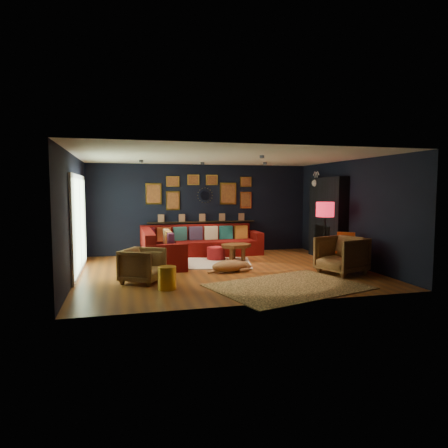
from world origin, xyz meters
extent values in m
plane|color=#914E1C|center=(0.00, 0.00, 0.00)|extent=(6.50, 6.50, 0.00)
plane|color=black|center=(0.00, 2.75, 1.30)|extent=(6.50, 0.00, 6.50)
plane|color=black|center=(0.00, -2.75, 1.30)|extent=(6.50, 0.00, 6.50)
plane|color=black|center=(-3.25, 0.00, 1.30)|extent=(0.00, 5.50, 5.50)
plane|color=black|center=(3.25, 0.00, 1.30)|extent=(0.00, 5.50, 5.50)
plane|color=silver|center=(0.00, 0.00, 2.60)|extent=(6.50, 6.50, 0.00)
cube|color=maroon|center=(-0.20, 2.25, 0.21)|extent=(3.20, 0.95, 0.42)
cube|color=maroon|center=(-0.20, 2.60, 0.63)|extent=(3.20, 0.24, 0.46)
cube|color=maroon|center=(1.50, 2.25, 0.32)|extent=(0.22, 0.95, 0.64)
cube|color=maroon|center=(-1.32, 1.15, 0.21)|extent=(0.95, 2.20, 0.42)
cube|color=maroon|center=(-1.68, 1.15, 0.63)|extent=(0.24, 2.20, 0.46)
cube|color=maroon|center=(-1.32, 0.15, 0.32)|extent=(0.95, 0.22, 0.64)
cube|color=maroon|center=(-1.60, 2.40, 0.62)|extent=(0.38, 0.14, 0.38)
cube|color=maroon|center=(-1.15, 2.40, 0.62)|extent=(0.38, 0.14, 0.38)
cube|color=#265659|center=(-0.70, 2.40, 0.62)|extent=(0.38, 0.14, 0.38)
cube|color=#3B3051|center=(-0.25, 2.40, 0.62)|extent=(0.38, 0.14, 0.38)
cube|color=beige|center=(0.20, 2.40, 0.62)|extent=(0.38, 0.14, 0.38)
cube|color=#1B696D|center=(0.65, 2.40, 0.62)|extent=(0.38, 0.14, 0.38)
cube|color=#AF6B25|center=(1.10, 2.40, 0.62)|extent=(0.38, 0.14, 0.38)
cube|color=tan|center=(-1.15, 1.85, 0.62)|extent=(0.14, 0.38, 0.38)
cube|color=gold|center=(-1.15, 1.35, 0.62)|extent=(0.14, 0.38, 0.38)
cube|color=#4C2041|center=(-1.15, 0.85, 0.62)|extent=(0.14, 0.38, 0.38)
cube|color=black|center=(0.00, 2.68, 0.92)|extent=(3.20, 0.12, 0.04)
cube|color=gold|center=(-1.40, 2.72, 1.75)|extent=(0.45, 0.03, 0.60)
cube|color=#B0652B|center=(-1.40, 2.70, 1.75)|extent=(0.38, 0.01, 0.51)
cube|color=gold|center=(-0.85, 2.72, 1.55)|extent=(0.40, 0.03, 0.55)
cube|color=#B0652B|center=(-0.85, 2.70, 1.55)|extent=(0.34, 0.01, 0.47)
cube|color=gold|center=(-0.85, 2.72, 2.10)|extent=(0.38, 0.03, 0.30)
cube|color=#B0652B|center=(-0.85, 2.70, 2.10)|extent=(0.32, 0.01, 0.25)
cube|color=gold|center=(0.80, 2.72, 1.75)|extent=(0.50, 0.03, 0.65)
cube|color=#B0652B|center=(0.80, 2.70, 1.75)|extent=(0.42, 0.01, 0.55)
cube|color=gold|center=(1.35, 2.72, 1.55)|extent=(0.35, 0.03, 0.50)
cube|color=#B0652B|center=(1.35, 2.70, 1.55)|extent=(0.30, 0.01, 0.42)
cube|color=gold|center=(1.35, 2.72, 2.10)|extent=(0.35, 0.03, 0.30)
cube|color=#B0652B|center=(1.35, 2.70, 2.10)|extent=(0.30, 0.01, 0.25)
cube|color=gold|center=(-0.25, 2.72, 2.15)|extent=(0.35, 0.03, 0.30)
cube|color=#B0652B|center=(-0.25, 2.70, 2.15)|extent=(0.30, 0.01, 0.25)
cube|color=gold|center=(0.30, 2.72, 2.15)|extent=(0.35, 0.03, 0.30)
cube|color=#B0652B|center=(0.30, 2.70, 2.15)|extent=(0.30, 0.01, 0.25)
cylinder|color=silver|center=(0.10, 2.72, 1.70)|extent=(0.28, 0.03, 0.28)
cone|color=gold|center=(0.32, 2.72, 1.70)|extent=(0.03, 0.16, 0.03)
cone|color=gold|center=(0.30, 2.72, 1.78)|extent=(0.04, 0.16, 0.04)
cone|color=gold|center=(0.26, 2.72, 1.86)|extent=(0.04, 0.16, 0.04)
cone|color=gold|center=(0.18, 2.72, 1.90)|extent=(0.04, 0.16, 0.04)
cone|color=gold|center=(0.10, 2.72, 1.92)|extent=(0.03, 0.16, 0.03)
cone|color=gold|center=(0.02, 2.72, 1.90)|extent=(0.04, 0.16, 0.04)
cone|color=gold|center=(-0.06, 2.72, 1.86)|extent=(0.04, 0.16, 0.04)
cone|color=gold|center=(-0.10, 2.72, 1.78)|extent=(0.04, 0.16, 0.04)
cone|color=gold|center=(-0.12, 2.72, 1.70)|extent=(0.03, 0.16, 0.03)
cone|color=gold|center=(-0.10, 2.72, 1.62)|extent=(0.04, 0.16, 0.04)
cone|color=gold|center=(-0.06, 2.72, 1.54)|extent=(0.04, 0.16, 0.04)
cone|color=gold|center=(0.02, 2.72, 1.50)|extent=(0.04, 0.16, 0.04)
cone|color=gold|center=(0.10, 2.72, 1.48)|extent=(0.03, 0.16, 0.03)
cone|color=gold|center=(0.18, 2.72, 1.50)|extent=(0.04, 0.16, 0.04)
cone|color=gold|center=(0.26, 2.72, 1.54)|extent=(0.04, 0.16, 0.04)
cone|color=gold|center=(0.30, 2.72, 1.62)|extent=(0.04, 0.16, 0.04)
cube|color=black|center=(3.10, 0.90, 1.10)|extent=(0.30, 1.60, 2.20)
cube|color=black|center=(3.04, 0.90, 0.45)|extent=(0.20, 0.80, 0.90)
cone|color=white|center=(3.19, 1.40, 2.05)|extent=(0.35, 0.28, 0.28)
sphere|color=white|center=(2.97, 1.40, 2.05)|extent=(0.20, 0.20, 0.20)
cylinder|color=white|center=(2.99, 1.34, 2.22)|extent=(0.02, 0.10, 0.28)
cylinder|color=white|center=(2.99, 1.46, 2.22)|extent=(0.02, 0.10, 0.28)
cube|color=white|center=(-3.22, 0.60, 1.10)|extent=(0.04, 2.80, 2.20)
cube|color=#C3EBB4|center=(-3.20, 0.60, 1.10)|extent=(0.01, 2.60, 2.00)
cube|color=white|center=(-3.19, 0.60, 1.10)|extent=(0.02, 0.06, 2.00)
cylinder|color=black|center=(-1.80, 1.20, 2.56)|extent=(0.10, 0.10, 0.06)
cylinder|color=black|center=(-0.20, 1.60, 2.56)|extent=(0.10, 0.10, 0.06)
cylinder|color=black|center=(1.40, 1.20, 2.56)|extent=(0.10, 0.10, 0.06)
cylinder|color=black|center=(0.60, -0.80, 2.56)|extent=(0.10, 0.10, 0.06)
cube|color=silver|center=(-0.19, 0.92, 0.01)|extent=(2.39, 1.96, 0.03)
cube|color=#DDAB60|center=(0.80, -1.80, 0.01)|extent=(3.26, 2.72, 0.02)
cylinder|color=#5F3217|center=(0.42, 0.96, 0.20)|extent=(0.11, 0.11, 0.34)
cylinder|color=#5F3217|center=(0.74, 0.96, 0.20)|extent=(0.11, 0.11, 0.34)
cylinder|color=#5F3217|center=(0.58, 1.33, 0.20)|extent=(0.11, 0.11, 0.34)
cylinder|color=#A61B22|center=(0.12, 1.41, 0.19)|extent=(0.49, 0.49, 0.32)
imported|color=#BD7F43|center=(-1.90, -0.71, 0.38)|extent=(0.97, 0.99, 0.76)
imported|color=#BD7F43|center=(2.45, -0.93, 0.46)|extent=(1.07, 1.10, 0.91)
cylinder|color=gold|center=(-1.48, -1.39, 0.22)|extent=(0.35, 0.35, 0.43)
cylinder|color=black|center=(2.54, -0.61, 0.21)|extent=(0.03, 0.03, 0.43)
cylinder|color=black|center=(2.78, -0.79, 0.21)|extent=(0.03, 0.03, 0.43)
cylinder|color=black|center=(2.72, -0.36, 0.21)|extent=(0.03, 0.03, 0.43)
cylinder|color=black|center=(2.96, -0.55, 0.21)|extent=(0.03, 0.03, 0.43)
cube|color=#F74A16|center=(2.75, -0.58, 0.43)|extent=(0.57, 0.57, 0.06)
cube|color=#F74A16|center=(2.85, -0.44, 0.66)|extent=(0.36, 0.28, 0.41)
cylinder|color=black|center=(2.50, -0.05, 0.02)|extent=(0.26, 0.26, 0.04)
cylinder|color=black|center=(2.50, -0.05, 0.68)|extent=(0.04, 0.04, 1.27)
cylinder|color=red|center=(2.50, -0.05, 1.39)|extent=(0.43, 0.43, 0.36)
camera|label=1|loc=(-2.27, -8.81, 1.88)|focal=32.00mm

